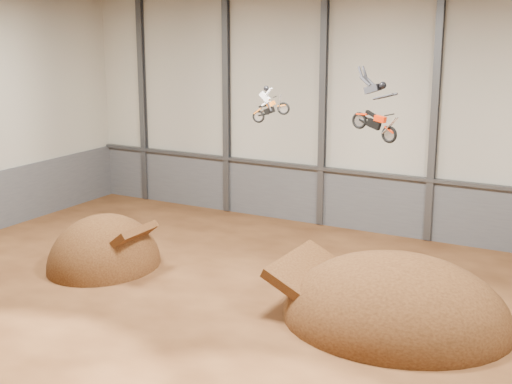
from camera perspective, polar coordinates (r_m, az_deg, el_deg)
floor at (r=30.18m, az=-0.51°, el=-10.41°), size 40.00×40.00×0.00m
back_wall at (r=41.62m, az=9.71°, el=6.14°), size 40.00×0.10×14.00m
lower_band_back at (r=42.52m, az=9.38°, el=-0.90°), size 39.80×0.18×3.50m
steel_rail at (r=41.97m, az=9.41°, el=1.43°), size 39.80×0.35×0.20m
steel_column_0 at (r=49.45m, az=-9.05°, el=7.34°), size 0.40×0.36×13.90m
steel_column_1 at (r=45.68m, az=-2.37°, el=6.98°), size 0.40×0.36×13.90m
steel_column_2 at (r=42.64m, az=5.37°, el=6.45°), size 0.40×0.36×13.90m
steel_column_3 at (r=40.47m, az=14.09°, el=5.72°), size 0.40×0.36×13.90m
takeoff_ramp at (r=37.46m, az=-12.01°, el=-5.83°), size 5.38×6.21×5.38m
landing_ramp at (r=30.89m, az=11.06°, el=-10.09°), size 9.65×8.54×5.57m
fmx_rider_a at (r=32.57m, az=1.37°, el=7.33°), size 2.34×1.18×2.14m
fmx_rider_b at (r=31.03m, az=9.33°, el=6.91°), size 3.79×1.67×3.40m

